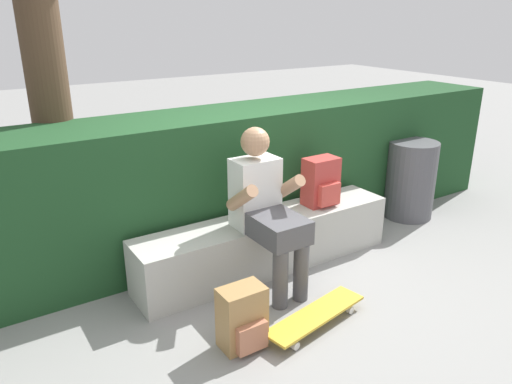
{
  "coord_description": "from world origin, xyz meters",
  "views": [
    {
      "loc": [
        -2.0,
        -2.65,
        1.95
      ],
      "look_at": [
        -0.15,
        0.2,
        0.7
      ],
      "focal_mm": 34.45,
      "sensor_mm": 36.0,
      "label": 1
    }
  ],
  "objects": [
    {
      "name": "ground_plane",
      "position": [
        0.0,
        0.0,
        0.0
      ],
      "size": [
        24.0,
        24.0,
        0.0
      ],
      "primitive_type": "plane",
      "color": "gray"
    },
    {
      "name": "trash_bin",
      "position": [
        1.79,
        0.39,
        0.39
      ],
      "size": [
        0.48,
        0.48,
        0.77
      ],
      "color": "#4C4C51",
      "rests_on": "ground"
    },
    {
      "name": "person_skater",
      "position": [
        -0.16,
        0.07,
        0.64
      ],
      "size": [
        0.49,
        0.62,
        1.19
      ],
      "color": "white",
      "rests_on": "ground"
    },
    {
      "name": "backpack_on_bench",
      "position": [
        0.53,
        0.26,
        0.63
      ],
      "size": [
        0.28,
        0.23,
        0.4
      ],
      "color": "#B23833",
      "rests_on": "bench_main"
    },
    {
      "name": "skateboard_near_person",
      "position": [
        -0.18,
        -0.56,
        0.07
      ],
      "size": [
        0.82,
        0.34,
        0.09
      ],
      "color": "gold",
      "rests_on": "ground"
    },
    {
      "name": "backpack_on_ground",
      "position": [
        -0.69,
        -0.48,
        0.19
      ],
      "size": [
        0.28,
        0.23,
        0.4
      ],
      "color": "#A37A47",
      "rests_on": "ground"
    },
    {
      "name": "hedge_row",
      "position": [
        0.22,
        0.9,
        0.59
      ],
      "size": [
        5.6,
        0.73,
        1.17
      ],
      "color": "#1C4322",
      "rests_on": "ground"
    },
    {
      "name": "bench_main",
      "position": [
        0.0,
        0.27,
        0.22
      ],
      "size": [
        2.19,
        0.41,
        0.44
      ],
      "color": "#B2B2A9",
      "rests_on": "ground"
    }
  ]
}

